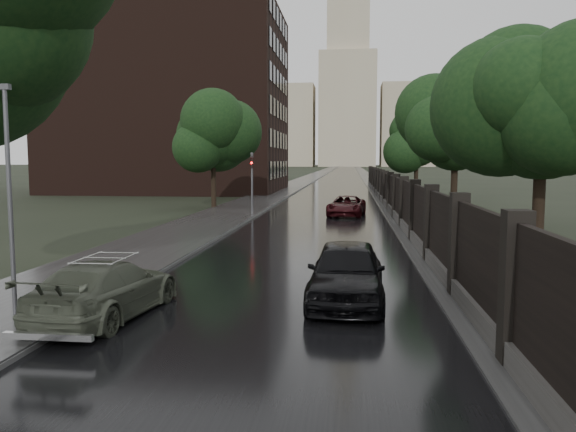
# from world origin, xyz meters

# --- Properties ---
(ground) EXTENTS (800.00, 800.00, 0.00)m
(ground) POSITION_xyz_m (0.00, 0.00, 0.00)
(ground) COLOR black
(ground) RESTS_ON ground
(road) EXTENTS (8.00, 420.00, 0.02)m
(road) POSITION_xyz_m (0.00, 190.00, 0.01)
(road) COLOR black
(road) RESTS_ON ground
(sidewalk_left) EXTENTS (4.00, 420.00, 0.16)m
(sidewalk_left) POSITION_xyz_m (-6.00, 190.00, 0.08)
(sidewalk_left) COLOR #2D2D2D
(sidewalk_left) RESTS_ON ground
(verge_right) EXTENTS (3.00, 420.00, 0.08)m
(verge_right) POSITION_xyz_m (5.50, 190.00, 0.04)
(verge_right) COLOR #2D2D2D
(verge_right) RESTS_ON ground
(fence_right) EXTENTS (0.45, 75.72, 2.70)m
(fence_right) POSITION_xyz_m (4.60, 32.01, 1.01)
(fence_right) COLOR #383533
(fence_right) RESTS_ON ground
(tree_left_far) EXTENTS (4.25, 4.25, 7.39)m
(tree_left_far) POSITION_xyz_m (-8.00, 30.00, 5.24)
(tree_left_far) COLOR black
(tree_left_far) RESTS_ON ground
(tree_right_a) EXTENTS (4.08, 4.08, 7.01)m
(tree_right_a) POSITION_xyz_m (7.50, 8.00, 4.95)
(tree_right_a) COLOR black
(tree_right_a) RESTS_ON ground
(tree_right_b) EXTENTS (4.08, 4.08, 7.01)m
(tree_right_b) POSITION_xyz_m (7.50, 22.00, 4.95)
(tree_right_b) COLOR black
(tree_right_b) RESTS_ON ground
(tree_right_c) EXTENTS (4.08, 4.08, 7.01)m
(tree_right_c) POSITION_xyz_m (7.50, 40.00, 4.95)
(tree_right_c) COLOR black
(tree_right_c) RESTS_ON ground
(lamp_post) EXTENTS (0.25, 0.12, 5.11)m
(lamp_post) POSITION_xyz_m (-5.40, 1.50, 2.67)
(lamp_post) COLOR #59595E
(lamp_post) RESTS_ON ground
(traffic_light) EXTENTS (0.16, 0.32, 4.00)m
(traffic_light) POSITION_xyz_m (-4.30, 24.99, 2.40)
(traffic_light) COLOR #59595E
(traffic_light) RESTS_ON ground
(brick_building) EXTENTS (24.00, 18.00, 20.00)m
(brick_building) POSITION_xyz_m (-18.00, 52.00, 10.00)
(brick_building) COLOR black
(brick_building) RESTS_ON ground
(stalinist_tower) EXTENTS (92.00, 30.00, 159.00)m
(stalinist_tower) POSITION_xyz_m (0.00, 300.00, 38.38)
(stalinist_tower) COLOR tan
(stalinist_tower) RESTS_ON ground
(volga_sedan) EXTENTS (2.26, 4.68, 1.31)m
(volga_sedan) POSITION_xyz_m (-3.60, 2.10, 0.66)
(volga_sedan) COLOR #484E3F
(volga_sedan) RESTS_ON ground
(car_right_near) EXTENTS (1.94, 4.58, 1.54)m
(car_right_near) POSITION_xyz_m (1.74, 4.02, 0.77)
(car_right_near) COLOR black
(car_right_near) RESTS_ON ground
(car_right_far) EXTENTS (2.63, 4.80, 1.28)m
(car_right_far) POSITION_xyz_m (1.60, 25.80, 0.64)
(car_right_far) COLOR black
(car_right_far) RESTS_ON ground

